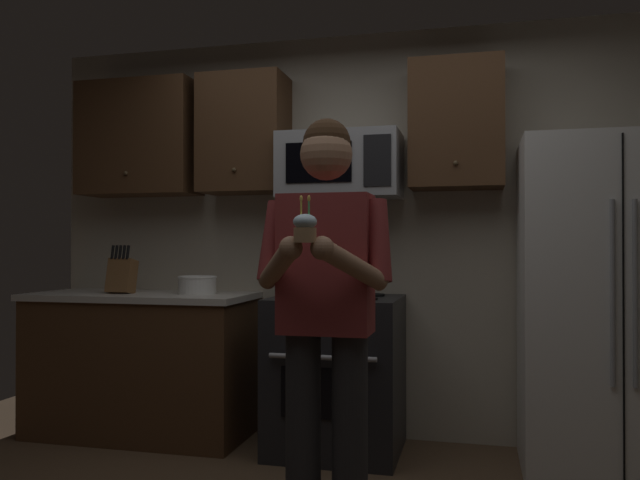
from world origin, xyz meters
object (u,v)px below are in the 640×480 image
(refrigerator, at_px, (608,307))
(person, at_px, (326,301))
(knife_block, at_px, (122,275))
(oven_range, at_px, (336,374))
(microwave, at_px, (340,166))
(cupcake, at_px, (305,228))
(bowl_large_white, at_px, (197,284))

(refrigerator, relative_size, person, 1.02)
(refrigerator, height_order, knife_block, refrigerator)
(refrigerator, bearing_deg, person, -139.73)
(refrigerator, bearing_deg, oven_range, 178.50)
(person, bearing_deg, oven_range, 100.18)
(microwave, relative_size, cupcake, 4.26)
(refrigerator, distance_m, cupcake, 1.97)
(bowl_large_white, height_order, cupcake, cupcake)
(bowl_large_white, bearing_deg, microwave, 4.90)
(person, bearing_deg, knife_block, 145.62)
(oven_range, height_order, knife_block, knife_block)
(oven_range, height_order, cupcake, cupcake)
(knife_block, bearing_deg, microwave, 6.01)
(oven_range, bearing_deg, microwave, 89.98)
(oven_range, relative_size, knife_block, 2.91)
(knife_block, bearing_deg, bowl_large_white, 8.05)
(bowl_large_white, bearing_deg, oven_range, -2.54)
(oven_range, xyz_separation_m, knife_block, (-1.41, -0.03, 0.57))
(bowl_large_white, bearing_deg, knife_block, -171.95)
(oven_range, height_order, bowl_large_white, bowl_large_white)
(knife_block, xyz_separation_m, bowl_large_white, (0.50, 0.07, -0.06))
(refrigerator, xyz_separation_m, bowl_large_white, (-2.42, 0.08, 0.08))
(microwave, xyz_separation_m, knife_block, (-1.41, -0.15, -0.68))
(refrigerator, xyz_separation_m, person, (-1.30, -1.10, 0.10))
(bowl_large_white, xyz_separation_m, person, (1.12, -1.18, 0.01))
(bowl_large_white, bearing_deg, person, -46.38)
(oven_range, height_order, refrigerator, refrigerator)
(oven_range, bearing_deg, refrigerator, -1.50)
(person, relative_size, cupcake, 10.13)
(microwave, height_order, person, microwave)
(knife_block, distance_m, person, 1.96)
(oven_range, relative_size, microwave, 1.26)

